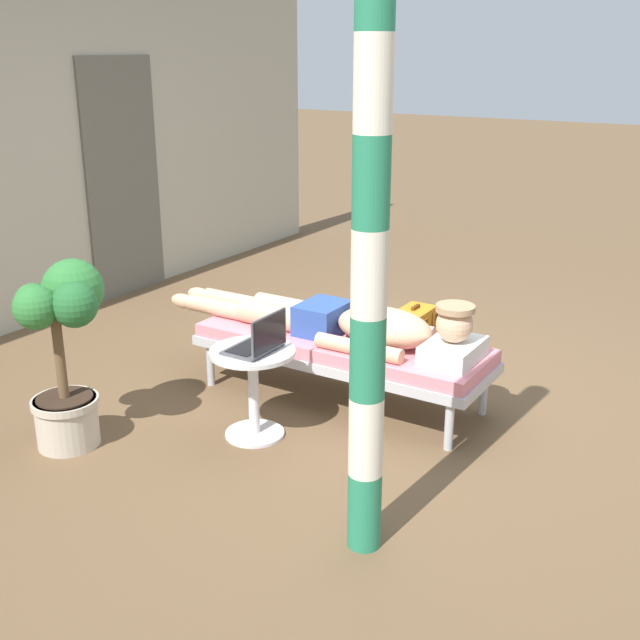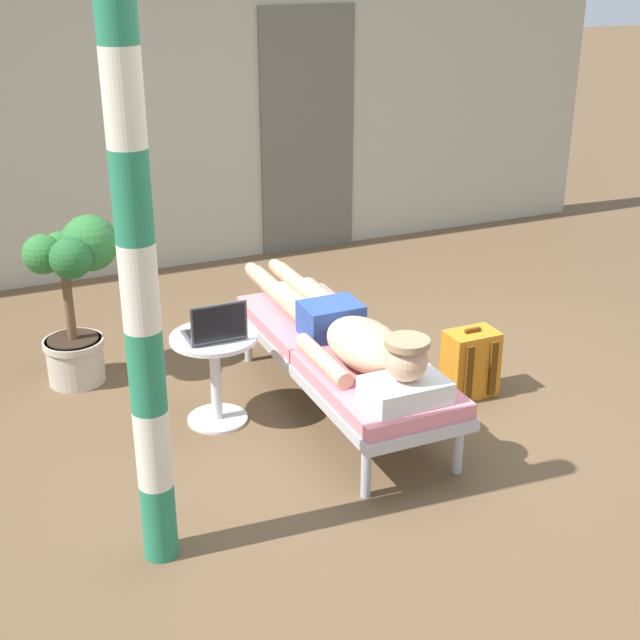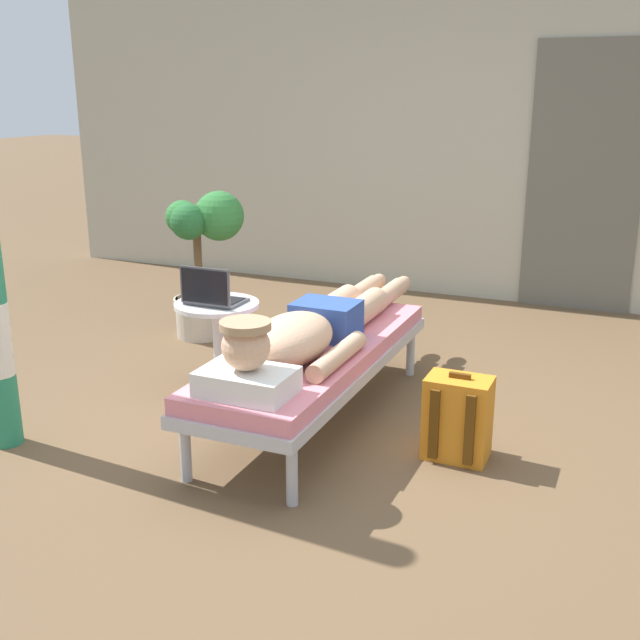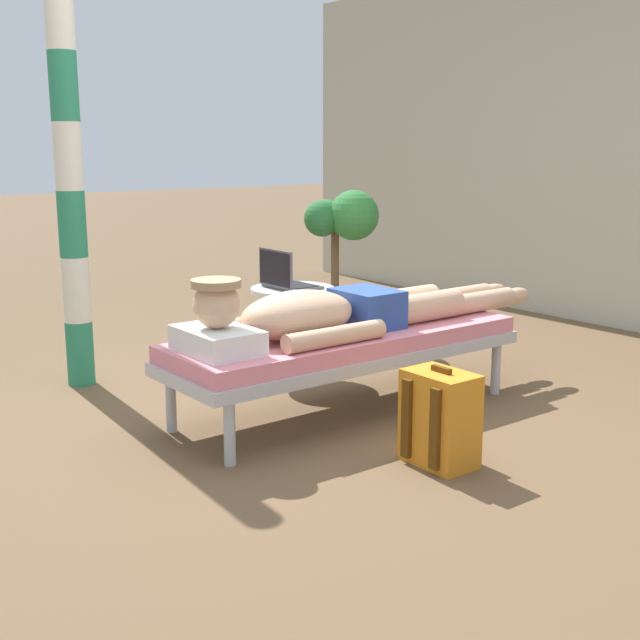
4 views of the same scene
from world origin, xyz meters
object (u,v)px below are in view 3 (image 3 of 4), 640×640
person_reclining (311,329)px  laptop (212,295)px  side_table (218,331)px  potted_plant (204,252)px  lounge_chair (316,358)px  backpack (458,418)px

person_reclining → laptop: 0.71m
side_table → laptop: size_ratio=1.69×
person_reclining → side_table: size_ratio=4.15×
laptop → potted_plant: size_ratio=0.30×
person_reclining → laptop: size_ratio=7.00×
person_reclining → potted_plant: (-1.28, 1.06, 0.09)m
lounge_chair → person_reclining: size_ratio=0.86×
side_table → potted_plant: 1.05m
potted_plant → side_table: bearing=-54.4°
laptop → backpack: size_ratio=0.73×
lounge_chair → person_reclining: 0.18m
person_reclining → potted_plant: size_ratio=2.11×
lounge_chair → backpack: 0.81m
backpack → lounge_chair: bearing=170.9°
lounge_chair → laptop: laptop is taller
person_reclining → laptop: laptop is taller
laptop → backpack: (1.47, -0.25, -0.39)m
side_table → backpack: side_table is taller
lounge_chair → laptop: bearing=170.0°
side_table → laptop: 0.23m
backpack → laptop: bearing=170.5°
side_table → backpack: bearing=-11.5°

